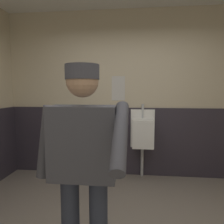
{
  "coord_description": "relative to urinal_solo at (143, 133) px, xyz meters",
  "views": [
    {
      "loc": [
        0.07,
        -1.71,
        1.47
      ],
      "look_at": [
        -0.15,
        0.34,
        1.25
      ],
      "focal_mm": 33.1,
      "sensor_mm": 36.0,
      "label": 1
    }
  ],
  "objects": [
    {
      "name": "urinal_solo",
      "position": [
        0.0,
        0.0,
        0.0
      ],
      "size": [
        0.4,
        0.34,
        1.24
      ],
      "color": "white",
      "rests_on": "ground_plane"
    },
    {
      "name": "person",
      "position": [
        -0.52,
        -1.92,
        0.21
      ],
      "size": [
        0.71,
        0.6,
        1.65
      ],
      "color": "#2D3342",
      "rests_on": "ground_plane"
    },
    {
      "name": "cell_phone",
      "position": [
        -0.22,
        -2.42,
        0.7
      ],
      "size": [
        0.06,
        0.03,
        0.11
      ],
      "primitive_type": "cube",
      "rotation": [
        -0.07,
        0.0,
        0.1
      ],
      "color": "silver"
    },
    {
      "name": "wainscot_band_back",
      "position": [
        -0.22,
        0.14,
        -0.19
      ],
      "size": [
        4.22,
        0.03,
        1.17
      ],
      "primitive_type": "cube",
      "color": "#2D2833",
      "rests_on": "ground_plane"
    },
    {
      "name": "wall_back",
      "position": [
        -0.22,
        0.22,
        0.62
      ],
      "size": [
        4.82,
        0.12,
        2.8
      ],
      "primitive_type": "cube",
      "color": "beige",
      "rests_on": "ground_plane"
    }
  ]
}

